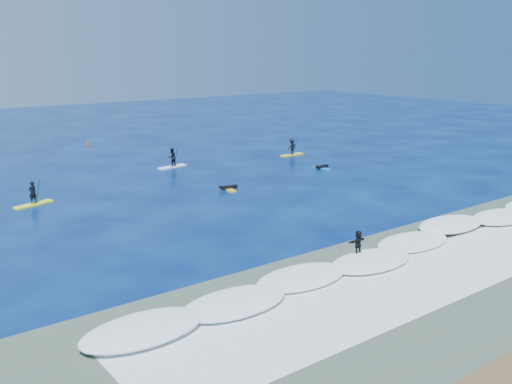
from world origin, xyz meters
TOP-DOWN VIEW (x-y plane):
  - ground at (0.00, 0.00)m, footprint 160.00×160.00m
  - shallow_water at (0.00, -14.00)m, footprint 90.00×13.00m
  - breaking_wave at (0.00, -10.00)m, footprint 40.00×6.00m
  - whitewater at (0.00, -13.00)m, footprint 34.00×5.00m
  - sup_paddler_left at (-12.76, 10.46)m, footprint 2.74×1.45m
  - sup_paddler_center at (0.83, 16.03)m, footprint 2.88×1.25m
  - sup_paddler_right at (13.11, 14.15)m, footprint 2.69×0.82m
  - prone_paddler_near at (0.03, 6.16)m, footprint 1.49×1.92m
  - prone_paddler_far at (10.86, 7.56)m, footprint 1.48×1.88m
  - wave_surfer at (-2.96, -9.57)m, footprint 1.77×0.49m
  - marker_buoy at (-0.93, 31.27)m, footprint 0.26×0.26m

SIDE VIEW (x-z plane):
  - ground at x=0.00m, z-range 0.00..0.00m
  - breaking_wave at x=0.00m, z-range -0.15..0.15m
  - whitewater at x=0.00m, z-range -0.01..0.01m
  - shallow_water at x=0.00m, z-range 0.00..0.01m
  - prone_paddler_far at x=10.86m, z-range -0.06..0.33m
  - prone_paddler_near at x=0.03m, z-range -0.06..0.33m
  - marker_buoy at x=-0.93m, z-range -0.04..0.58m
  - sup_paddler_left at x=-12.76m, z-range -0.35..1.52m
  - sup_paddler_right at x=13.11m, z-range -0.20..1.66m
  - sup_paddler_center at x=0.83m, z-range -0.25..1.71m
  - wave_surfer at x=-2.96m, z-range 0.10..1.38m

